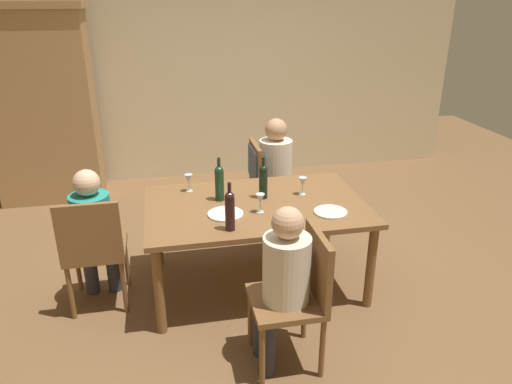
{
  "coord_description": "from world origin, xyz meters",
  "views": [
    {
      "loc": [
        -0.68,
        -3.35,
        2.25
      ],
      "look_at": [
        0.0,
        0.0,
        0.82
      ],
      "focal_mm": 33.61,
      "sensor_mm": 36.0,
      "label": 1
    }
  ],
  "objects_px": {
    "armoire_cabinet": "(42,105)",
    "person_man_bearded": "(278,168)",
    "dinner_plate_host": "(331,212)",
    "wine_bottle_dark_red": "(230,209)",
    "dinner_plate_guest_left": "(225,214)",
    "person_woman_host": "(93,227)",
    "person_man_guest": "(282,277)",
    "wine_glass_near_right": "(261,199)",
    "chair_left_end": "(94,246)",
    "dining_table": "(256,212)",
    "wine_bottle_short_olive": "(219,182)",
    "chair_far_right": "(263,176)",
    "chair_near": "(299,290)",
    "wine_glass_centre": "(189,179)",
    "wine_glass_near_left": "(303,182)",
    "wine_bottle_tall_green": "(263,180)"
  },
  "relations": [
    {
      "from": "armoire_cabinet",
      "to": "person_man_bearded",
      "type": "xyz_separation_m",
      "value": [
        2.36,
        -1.37,
        -0.43
      ]
    },
    {
      "from": "armoire_cabinet",
      "to": "dinner_plate_host",
      "type": "xyz_separation_m",
      "value": [
        2.47,
        -2.57,
        -0.37
      ]
    },
    {
      "from": "wine_bottle_dark_red",
      "to": "dinner_plate_guest_left",
      "type": "height_order",
      "value": "wine_bottle_dark_red"
    },
    {
      "from": "person_woman_host",
      "to": "person_man_guest",
      "type": "xyz_separation_m",
      "value": [
        1.21,
        -0.95,
        0.01
      ]
    },
    {
      "from": "wine_glass_near_right",
      "to": "chair_left_end",
      "type": "bearing_deg",
      "value": 176.68
    },
    {
      "from": "dining_table",
      "to": "wine_bottle_short_olive",
      "type": "relative_size",
      "value": 4.81
    },
    {
      "from": "dinner_plate_host",
      "to": "person_woman_host",
      "type": "bearing_deg",
      "value": 170.29
    },
    {
      "from": "armoire_cabinet",
      "to": "chair_far_right",
      "type": "bearing_deg",
      "value": -31.74
    },
    {
      "from": "chair_near",
      "to": "person_woman_host",
      "type": "relative_size",
      "value": 0.84
    },
    {
      "from": "person_man_guest",
      "to": "wine_glass_centre",
      "type": "relative_size",
      "value": 7.43
    },
    {
      "from": "chair_near",
      "to": "dinner_plate_host",
      "type": "height_order",
      "value": "chair_near"
    },
    {
      "from": "chair_near",
      "to": "dinner_plate_host",
      "type": "distance_m",
      "value": 0.81
    },
    {
      "from": "wine_glass_near_left",
      "to": "wine_glass_near_right",
      "type": "height_order",
      "value": "same"
    },
    {
      "from": "chair_far_right",
      "to": "wine_bottle_short_olive",
      "type": "xyz_separation_m",
      "value": [
        -0.53,
        -0.8,
        0.28
      ]
    },
    {
      "from": "person_man_bearded",
      "to": "dinner_plate_host",
      "type": "distance_m",
      "value": 1.21
    },
    {
      "from": "chair_near",
      "to": "wine_bottle_dark_red",
      "type": "xyz_separation_m",
      "value": [
        -0.35,
        0.53,
        0.35
      ]
    },
    {
      "from": "armoire_cabinet",
      "to": "dinner_plate_host",
      "type": "distance_m",
      "value": 3.58
    },
    {
      "from": "chair_near",
      "to": "wine_glass_near_left",
      "type": "height_order",
      "value": "chair_near"
    },
    {
      "from": "person_man_bearded",
      "to": "wine_glass_near_left",
      "type": "relative_size",
      "value": 7.78
    },
    {
      "from": "person_man_guest",
      "to": "wine_bottle_dark_red",
      "type": "height_order",
      "value": "person_man_guest"
    },
    {
      "from": "person_woman_host",
      "to": "wine_glass_near_right",
      "type": "bearing_deg",
      "value": -8.49
    },
    {
      "from": "wine_glass_near_left",
      "to": "wine_glass_centre",
      "type": "height_order",
      "value": "same"
    },
    {
      "from": "wine_glass_centre",
      "to": "dinner_plate_guest_left",
      "type": "bearing_deg",
      "value": -65.88
    },
    {
      "from": "chair_left_end",
      "to": "wine_bottle_short_olive",
      "type": "bearing_deg",
      "value": 12.71
    },
    {
      "from": "chair_left_end",
      "to": "dinner_plate_guest_left",
      "type": "relative_size",
      "value": 3.45
    },
    {
      "from": "wine_bottle_short_olive",
      "to": "chair_near",
      "type": "bearing_deg",
      "value": -71.55
    },
    {
      "from": "armoire_cabinet",
      "to": "person_woman_host",
      "type": "height_order",
      "value": "armoire_cabinet"
    },
    {
      "from": "dining_table",
      "to": "wine_bottle_dark_red",
      "type": "relative_size",
      "value": 4.84
    },
    {
      "from": "person_man_bearded",
      "to": "dinner_plate_host",
      "type": "xyz_separation_m",
      "value": [
        0.1,
        -1.2,
        0.06
      ]
    },
    {
      "from": "wine_bottle_dark_red",
      "to": "wine_glass_centre",
      "type": "bearing_deg",
      "value": 106.79
    },
    {
      "from": "person_man_bearded",
      "to": "wine_bottle_dark_red",
      "type": "bearing_deg",
      "value": -26.97
    },
    {
      "from": "armoire_cabinet",
      "to": "chair_far_right",
      "type": "relative_size",
      "value": 2.37
    },
    {
      "from": "wine_bottle_short_olive",
      "to": "wine_glass_centre",
      "type": "height_order",
      "value": "wine_bottle_short_olive"
    },
    {
      "from": "chair_left_end",
      "to": "chair_far_right",
      "type": "bearing_deg",
      "value": 34.2
    },
    {
      "from": "chair_far_right",
      "to": "person_man_bearded",
      "type": "bearing_deg",
      "value": 90.0
    },
    {
      "from": "wine_bottle_tall_green",
      "to": "dinner_plate_host",
      "type": "distance_m",
      "value": 0.59
    },
    {
      "from": "person_woman_host",
      "to": "person_man_bearded",
      "type": "bearing_deg",
      "value": 28.77
    },
    {
      "from": "wine_glass_centre",
      "to": "wine_glass_near_right",
      "type": "bearing_deg",
      "value": -46.51
    },
    {
      "from": "person_man_bearded",
      "to": "wine_bottle_short_olive",
      "type": "relative_size",
      "value": 3.26
    },
    {
      "from": "chair_far_right",
      "to": "wine_bottle_dark_red",
      "type": "height_order",
      "value": "wine_bottle_dark_red"
    },
    {
      "from": "wine_bottle_dark_red",
      "to": "person_man_guest",
      "type": "bearing_deg",
      "value": -65.93
    },
    {
      "from": "person_woman_host",
      "to": "wine_glass_near_left",
      "type": "bearing_deg",
      "value": 2.88
    },
    {
      "from": "dining_table",
      "to": "person_woman_host",
      "type": "distance_m",
      "value": 1.23
    },
    {
      "from": "chair_left_end",
      "to": "dining_table",
      "type": "bearing_deg",
      "value": 4.04
    },
    {
      "from": "person_man_bearded",
      "to": "wine_bottle_dark_red",
      "type": "distance_m",
      "value": 1.5
    },
    {
      "from": "wine_glass_centre",
      "to": "wine_glass_near_right",
      "type": "distance_m",
      "value": 0.72
    },
    {
      "from": "chair_near",
      "to": "wine_bottle_short_olive",
      "type": "xyz_separation_m",
      "value": [
        -0.35,
        1.06,
        0.35
      ]
    },
    {
      "from": "person_man_bearded",
      "to": "dining_table",
      "type": "bearing_deg",
      "value": -23.84
    },
    {
      "from": "dining_table",
      "to": "chair_near",
      "type": "distance_m",
      "value": 0.94
    },
    {
      "from": "armoire_cabinet",
      "to": "chair_left_end",
      "type": "xyz_separation_m",
      "value": [
        0.72,
        -2.39,
        -0.56
      ]
    }
  ]
}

